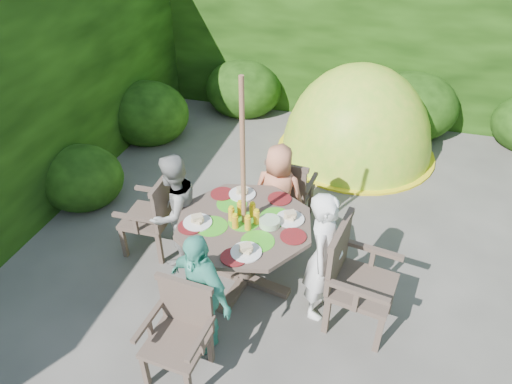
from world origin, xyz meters
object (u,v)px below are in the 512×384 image
(garden_chair_right, at_px, (354,277))
(garden_chair_front, at_px, (180,331))
(garden_chair_back, at_px, (289,190))
(child_front, at_px, (200,292))
(patio_table, at_px, (245,232))
(dome_tent, at_px, (354,152))
(child_back, at_px, (278,194))
(garden_chair_left, at_px, (154,214))
(child_left, at_px, (175,211))
(parasol_pole, at_px, (244,194))
(child_right, at_px, (324,257))

(garden_chair_right, xyz_separation_m, garden_chair_front, (-1.27, -0.90, -0.09))
(garden_chair_back, xyz_separation_m, child_front, (-0.34, -1.87, 0.15))
(patio_table, relative_size, dome_tent, 0.58)
(child_back, xyz_separation_m, dome_tent, (0.65, 2.21, -0.59))
(garden_chair_left, xyz_separation_m, child_left, (0.29, -0.07, 0.14))
(garden_chair_back, relative_size, child_front, 0.70)
(patio_table, xyz_separation_m, parasol_pole, (-0.00, -0.00, 0.44))
(patio_table, height_order, child_left, child_left)
(garden_chair_left, bearing_deg, child_left, 75.20)
(parasol_pole, height_order, child_right, parasol_pole)
(garden_chair_front, height_order, child_left, child_left)
(garden_chair_front, xyz_separation_m, child_left, (-0.59, 1.23, 0.18))
(patio_table, relative_size, child_left, 1.23)
(garden_chair_right, bearing_deg, child_back, 53.14)
(garden_chair_back, xyz_separation_m, child_left, (-0.99, -0.95, 0.18))
(parasol_pole, distance_m, garden_chair_left, 1.26)
(patio_table, height_order, child_front, child_front)
(garden_chair_front, bearing_deg, garden_chair_right, 39.78)
(child_right, bearing_deg, child_left, 87.82)
(garden_chair_front, xyz_separation_m, dome_tent, (0.99, 4.09, -0.45))
(child_back, distance_m, dome_tent, 2.38)
(child_back, bearing_deg, garden_chair_left, 27.88)
(child_right, bearing_deg, patio_table, 87.74)
(child_left, xyz_separation_m, child_back, (0.93, 0.65, -0.04))
(parasol_pole, distance_m, child_back, 0.95)
(garden_chair_right, distance_m, garden_chair_left, 2.19)
(garden_chair_left, relative_size, garden_chair_front, 1.08)
(garden_chair_back, xyz_separation_m, child_back, (-0.06, -0.30, 0.14))
(garden_chair_back, bearing_deg, dome_tent, -101.73)
(patio_table, xyz_separation_m, child_back, (0.14, 0.79, -0.07))
(garden_chair_left, bearing_deg, child_right, 77.82)
(dome_tent, bearing_deg, child_back, -113.64)
(child_back, bearing_deg, child_left, 37.44)
(garden_chair_front, bearing_deg, child_right, 48.45)
(parasol_pole, xyz_separation_m, garden_chair_right, (1.07, -0.19, -0.56))
(child_left, bearing_deg, child_front, 53.83)
(patio_table, bearing_deg, garden_chair_front, -100.68)
(dome_tent, bearing_deg, child_right, -97.30)
(garden_chair_right, bearing_deg, garden_chair_front, 134.64)
(parasol_pole, bearing_deg, garden_chair_back, 79.61)
(garden_chair_right, relative_size, garden_chair_front, 1.20)
(child_right, bearing_deg, dome_tent, 7.83)
(patio_table, bearing_deg, garden_chair_left, 169.13)
(garden_chair_right, xyz_separation_m, child_right, (-0.29, 0.05, 0.12))
(patio_table, height_order, garden_chair_left, patio_table)
(patio_table, bearing_deg, dome_tent, 75.30)
(patio_table, xyz_separation_m, child_left, (-0.79, 0.14, -0.03))
(garden_chair_front, height_order, child_back, child_back)
(garden_chair_left, bearing_deg, garden_chair_back, 122.83)
(parasol_pole, bearing_deg, dome_tent, 75.22)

